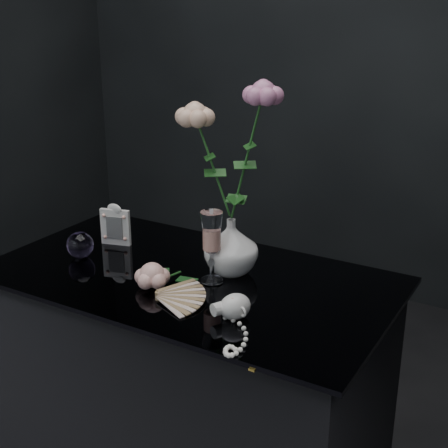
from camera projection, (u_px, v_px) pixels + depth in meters
The scene contains 9 objects.
table at pixel (191, 399), 1.74m from camera, with size 1.05×0.58×0.76m.
vase at pixel (231, 246), 1.60m from camera, with size 0.14×0.14×0.15m, color white.
wine_glass at pixel (212, 247), 1.55m from camera, with size 0.06×0.06×0.18m, color white, non-canonical shape.
picture_frame at pixel (115, 224), 1.80m from camera, with size 0.09×0.07×0.12m, color silver, non-canonical shape.
paperweight at pixel (80, 245), 1.71m from camera, with size 0.07×0.07×0.07m, color #9373BC, non-canonical shape.
paper_fan at pixel (158, 295), 1.48m from camera, with size 0.23×0.18×0.02m, color beige, non-canonical shape.
loose_rose at pixel (152, 275), 1.53m from camera, with size 0.15×0.19×0.07m, color #FFB1A4, non-canonical shape.
pearl_jar at pixel (235, 305), 1.39m from camera, with size 0.20×0.21×0.06m, color white, non-canonical shape.
roses at pixel (229, 147), 1.53m from camera, with size 0.26×0.12×0.40m.
Camera 1 is at (0.83, -1.18, 1.43)m, focal length 50.00 mm.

